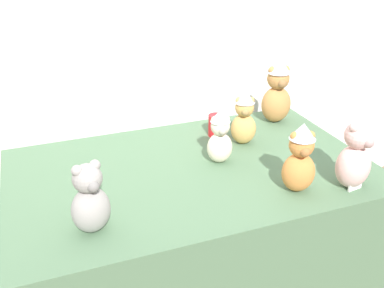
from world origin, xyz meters
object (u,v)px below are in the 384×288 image
at_px(display_table, 192,234).
at_px(teddy_bear_ginger, 300,159).
at_px(teddy_bear_cream, 220,137).
at_px(party_cup_red, 216,125).
at_px(teddy_bear_ash, 90,200).
at_px(teddy_bear_honey, 244,118).
at_px(teddy_bear_caramel, 277,91).
at_px(teddy_bear_blush, 355,157).

relative_size(display_table, teddy_bear_ginger, 5.38).
xyz_separation_m(teddy_bear_cream, party_cup_red, (0.10, 0.26, -0.07)).
distance_m(teddy_bear_ash, teddy_bear_ginger, 0.81).
height_order(teddy_bear_cream, teddy_bear_ash, teddy_bear_ash).
height_order(teddy_bear_cream, teddy_bear_honey, teddy_bear_honey).
xyz_separation_m(display_table, teddy_bear_cream, (0.14, 0.02, 0.48)).
bearing_deg(teddy_bear_ginger, teddy_bear_ash, -168.01).
bearing_deg(teddy_bear_caramel, party_cup_red, -165.07).
bearing_deg(teddy_bear_honey, display_table, -134.85).
bearing_deg(teddy_bear_ginger, teddy_bear_honey, 104.91).
bearing_deg(display_table, teddy_bear_blush, -33.37).
relative_size(teddy_bear_cream, party_cup_red, 2.30).
relative_size(teddy_bear_ash, teddy_bear_honey, 0.99).
relative_size(teddy_bear_caramel, party_cup_red, 3.19).
xyz_separation_m(teddy_bear_blush, party_cup_red, (-0.32, 0.64, -0.08)).
relative_size(teddy_bear_cream, teddy_bear_blush, 0.86).
height_order(teddy_bear_honey, teddy_bear_blush, teddy_bear_blush).
xyz_separation_m(teddy_bear_cream, teddy_bear_caramel, (0.47, 0.32, 0.05)).
relative_size(teddy_bear_caramel, teddy_bear_ash, 1.31).
bearing_deg(teddy_bear_cream, teddy_bear_ginger, -50.52).
bearing_deg(teddy_bear_ash, display_table, 15.65).
height_order(teddy_bear_honey, party_cup_red, teddy_bear_honey).
xyz_separation_m(teddy_bear_ash, party_cup_red, (0.71, 0.57, -0.07)).
bearing_deg(display_table, teddy_bear_honey, 25.02).
distance_m(teddy_bear_caramel, teddy_bear_blush, 0.70).
bearing_deg(party_cup_red, display_table, -130.26).
height_order(display_table, teddy_bear_honey, teddy_bear_honey).
relative_size(teddy_bear_ginger, teddy_bear_honey, 1.09).
xyz_separation_m(teddy_bear_caramel, party_cup_red, (-0.37, -0.05, -0.12)).
distance_m(display_table, party_cup_red, 0.55).
distance_m(teddy_bear_caramel, party_cup_red, 0.39).
distance_m(teddy_bear_ginger, teddy_bear_honey, 0.46).
distance_m(teddy_bear_blush, party_cup_red, 0.72).
distance_m(teddy_bear_honey, party_cup_red, 0.17).
bearing_deg(party_cup_red, teddy_bear_honey, -55.28).
height_order(display_table, party_cup_red, party_cup_red).
distance_m(display_table, teddy_bear_cream, 0.50).
height_order(teddy_bear_cream, teddy_bear_ginger, teddy_bear_ginger).
bearing_deg(party_cup_red, teddy_bear_ginger, -80.69).
distance_m(teddy_bear_honey, teddy_bear_blush, 0.57).
height_order(teddy_bear_ash, teddy_bear_ginger, teddy_bear_ginger).
xyz_separation_m(teddy_bear_caramel, teddy_bear_honey, (-0.28, -0.18, -0.04)).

